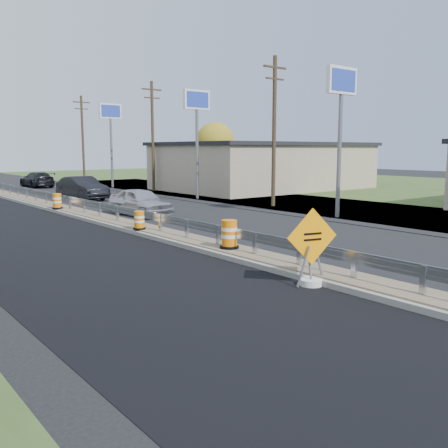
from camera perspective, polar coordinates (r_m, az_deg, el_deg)
ground at (r=18.21m, az=-0.69°, el=-3.07°), size 140.00×140.00×0.00m
grass_verge_far at (r=47.64m, az=20.97°, el=3.60°), size 40.00×120.00×0.03m
milled_overlay at (r=25.23m, az=-23.08°, el=-0.48°), size 7.20×120.00×0.01m
median at (r=24.90m, az=-12.06°, el=0.15°), size 1.60×55.00×0.23m
guardrail at (r=25.72m, az=-13.10°, el=1.77°), size 0.10×46.15×0.72m
retail_building_near at (r=46.73m, az=4.62°, el=6.68°), size 18.50×12.50×4.27m
pylon_sign_south at (r=27.56m, az=13.25°, el=14.18°), size 2.20×0.30×7.90m
pylon_sign_mid at (r=37.05m, az=-3.13°, el=12.90°), size 2.20×0.30×7.90m
pylon_sign_north at (r=49.10m, az=-12.85°, el=11.63°), size 2.20×0.30×7.90m
utility_pole_smid at (r=32.22m, az=5.75°, el=10.77°), size 1.90×0.26×9.40m
utility_pole_nmid at (r=44.22m, az=-8.16°, el=10.12°), size 1.90×0.26×9.40m
utility_pole_north at (r=57.65m, az=-15.84°, el=9.51°), size 1.90×0.26×9.40m
tree_far_yellow at (r=60.64m, az=-1.02°, el=9.39°), size 4.62×4.62×6.86m
caution_sign at (r=13.73m, az=9.95°, el=-4.76°), size 1.49×0.64×2.12m
barrel_median_near at (r=17.43m, az=0.61°, el=-1.23°), size 0.68×0.68×0.99m
barrel_median_mid at (r=21.87m, az=-9.66°, el=0.39°), size 0.54×0.54×0.79m
barrel_median_far at (r=30.63m, az=-18.53°, el=2.47°), size 0.60×0.60×0.88m
barrel_shoulder_far at (r=46.57m, az=-15.65°, el=4.26°), size 0.61×0.61×0.89m
car_silver at (r=28.16m, az=-9.51°, el=2.52°), size 2.15×4.61×1.53m
car_dark_mid at (r=38.09m, az=-15.89°, el=3.98°), size 2.23×5.26×1.69m
car_dark_far at (r=51.94m, az=-20.58°, el=4.79°), size 2.14×5.11×1.47m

